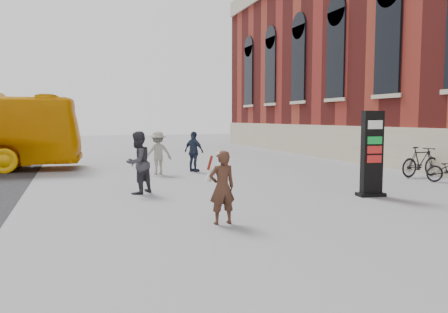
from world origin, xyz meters
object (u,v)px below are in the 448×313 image
object	(u,v)px
pedestrian_c	(194,152)
woman	(222,186)
info_pylon	(372,154)
bike_7	(421,162)
pedestrian_a	(138,163)
pedestrian_b	(158,153)

from	to	relation	value
pedestrian_c	woman	bearing A→B (deg)	135.02
info_pylon	bike_7	bearing A→B (deg)	40.64
bike_7	pedestrian_a	bearing A→B (deg)	85.33
woman	pedestrian_a	world-z (taller)	pedestrian_a
woman	pedestrian_b	xyz separation A→B (m)	(0.21, 8.38, 0.06)
bike_7	pedestrian_b	bearing A→B (deg)	60.77
info_pylon	pedestrian_a	bearing A→B (deg)	165.59
bike_7	pedestrian_c	bearing A→B (deg)	54.35
pedestrian_c	pedestrian_a	bearing A→B (deg)	113.94
pedestrian_a	pedestrian_b	size ratio (longest dim) A/B	1.08
info_pylon	bike_7	distance (m)	5.19
info_pylon	pedestrian_a	xyz separation A→B (m)	(-6.11, 2.53, -0.29)
info_pylon	pedestrian_a	world-z (taller)	info_pylon
info_pylon	pedestrian_c	size ratio (longest dim) A/B	1.45
woman	pedestrian_a	size ratio (longest dim) A/B	0.84
woman	pedestrian_c	bearing A→B (deg)	-103.43
info_pylon	pedestrian_b	bearing A→B (deg)	133.59
info_pylon	pedestrian_c	distance (m)	7.78
info_pylon	woman	xyz separation A→B (m)	(-4.98, -1.70, -0.41)
woman	pedestrian_a	xyz separation A→B (m)	(-1.13, 4.23, 0.12)
pedestrian_c	bike_7	xyz separation A→B (m)	(7.56, -4.30, -0.26)
pedestrian_b	pedestrian_c	bearing A→B (deg)	-168.85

